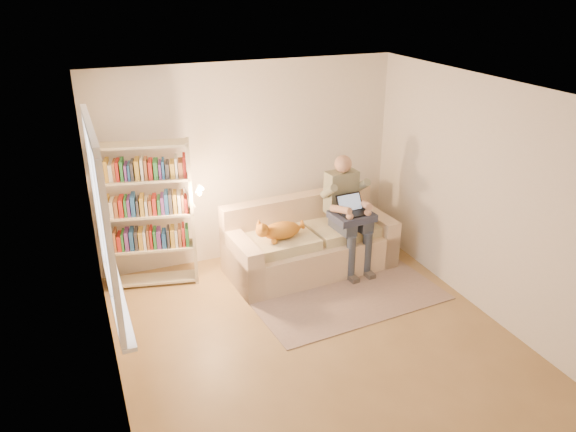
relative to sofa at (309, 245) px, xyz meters
name	(u,v)px	position (x,y,z in m)	size (l,w,h in m)	color
floor	(318,342)	(-0.57, -1.54, -0.33)	(4.50, 4.50, 0.00)	olive
ceiling	(325,94)	(-0.57, -1.54, 2.27)	(4.00, 4.50, 0.02)	white
wall_left	(105,267)	(-2.57, -1.54, 0.97)	(0.02, 4.50, 2.60)	silver
wall_right	(489,201)	(1.43, -1.54, 0.97)	(0.02, 4.50, 2.60)	silver
wall_back	(248,163)	(-0.57, 0.71, 0.97)	(4.00, 0.02, 2.60)	silver
wall_front	(475,371)	(-0.57, -3.79, 0.97)	(4.00, 0.02, 2.60)	silver
window	(108,248)	(-2.51, -1.34, 1.05)	(0.12, 1.52, 1.69)	white
sofa	(309,245)	(0.00, 0.00, 0.00)	(2.19, 1.11, 0.90)	beige
person	(347,207)	(0.46, -0.13, 0.51)	(0.44, 0.67, 1.49)	gray
cat	(277,231)	(-0.50, -0.17, 0.36)	(0.72, 0.29, 0.26)	orange
blanket	(352,216)	(0.47, -0.26, 0.44)	(0.51, 0.41, 0.09)	#293049
laptop	(352,208)	(0.47, -0.25, 0.54)	(0.37, 0.33, 0.28)	black
bookshelf	(148,208)	(-1.94, 0.36, 0.67)	(1.19, 0.57, 1.82)	beige
rug	(346,295)	(0.13, -0.81, -0.32)	(2.25, 1.33, 0.01)	gray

